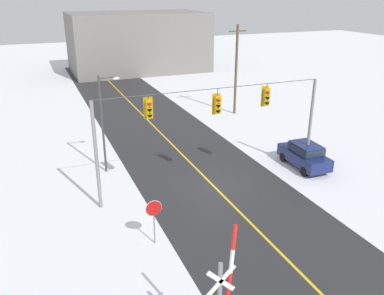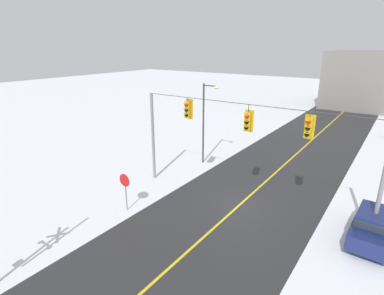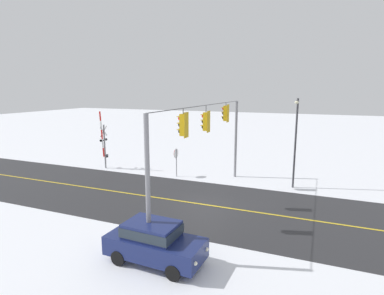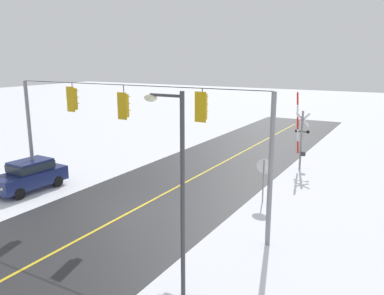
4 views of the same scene
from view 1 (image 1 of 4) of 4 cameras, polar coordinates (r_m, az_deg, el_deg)
name	(u,v)px [view 1 (image 1 of 4)]	position (r m, az deg, el deg)	size (l,w,h in m)	color
ground_plane	(213,186)	(25.25, 3.03, -5.45)	(160.00, 160.00, 0.00)	white
road_asphalt	(180,152)	(30.29, -1.76, -0.67)	(9.00, 80.00, 0.01)	#28282B
lane_centre_line	(180,152)	(30.29, -1.76, -0.66)	(0.14, 72.00, 0.01)	gold
signal_span	(214,121)	(23.59, 3.12, 3.81)	(14.20, 0.47, 6.22)	gray
stop_sign	(154,213)	(19.10, -5.46, -9.22)	(0.80, 0.09, 2.35)	gray
parked_car_navy	(305,154)	(28.49, 15.76, -0.93)	(1.93, 4.25, 1.74)	navy
streetlamp_near	(105,115)	(26.43, -12.30, 4.48)	(1.39, 0.28, 6.50)	#38383D
utility_pole	(236,69)	(39.18, 6.30, 11.03)	(1.80, 0.24, 8.50)	brown
building_distant	(138,42)	(62.31, -7.71, 14.71)	(19.62, 11.74, 8.45)	slate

